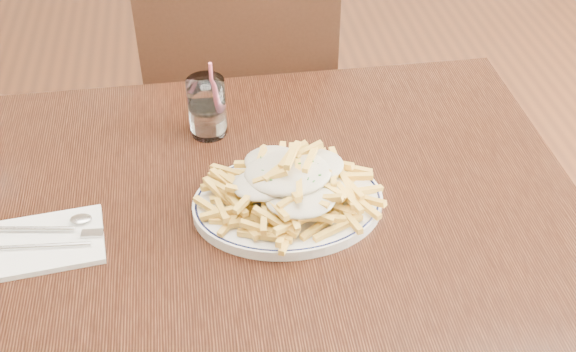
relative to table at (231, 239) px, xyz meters
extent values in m
cube|color=black|center=(0.00, 0.00, 0.06)|extent=(1.20, 0.80, 0.04)
cylinder|color=black|center=(0.55, 0.35, -0.32)|extent=(0.05, 0.05, 0.71)
cube|color=black|center=(0.09, 0.73, -0.21)|extent=(0.49, 0.49, 0.04)
cube|color=black|center=(0.07, 0.53, 0.05)|extent=(0.45, 0.09, 0.49)
cylinder|color=black|center=(0.30, 0.90, -0.45)|extent=(0.04, 0.04, 0.44)
cylinder|color=black|center=(-0.08, 0.94, -0.45)|extent=(0.04, 0.04, 0.44)
cylinder|color=black|center=(0.26, 0.52, -0.45)|extent=(0.04, 0.04, 0.44)
cylinder|color=black|center=(-0.12, 0.56, -0.45)|extent=(0.04, 0.04, 0.44)
torus|color=black|center=(0.10, -0.02, 0.09)|extent=(0.36, 0.36, 0.01)
ellipsoid|color=beige|center=(0.10, -0.02, 0.16)|extent=(0.20, 0.16, 0.03)
cube|color=white|center=(-0.30, -0.05, 0.08)|extent=(0.21, 0.15, 0.01)
cylinder|color=white|center=(-0.02, 0.21, 0.14)|extent=(0.07, 0.07, 0.11)
cylinder|color=white|center=(-0.02, 0.21, 0.11)|extent=(0.06, 0.06, 0.05)
cylinder|color=#E3566F|center=(-0.01, 0.22, 0.16)|extent=(0.01, 0.04, 0.15)
camera|label=1|loc=(-0.03, -0.90, 0.89)|focal=45.00mm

